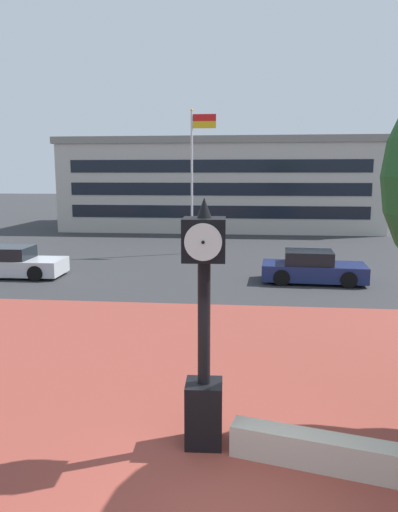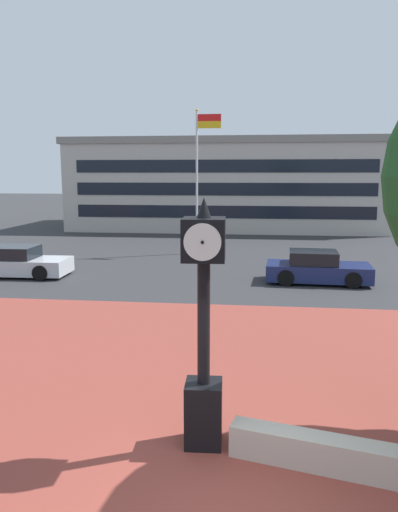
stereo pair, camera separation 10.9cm
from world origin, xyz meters
name	(u,v)px [view 2 (the right image)]	position (x,y,z in m)	size (l,w,h in m)	color
ground_plane	(231,512)	(0.00, 0.00, 0.00)	(200.00, 200.00, 0.00)	#2D2D30
plaza_brick_paving	(240,403)	(0.00, 3.12, 0.00)	(44.00, 14.23, 0.01)	brown
planter_wall	(337,456)	(1.49, 1.07, 0.25)	(3.20, 0.40, 0.50)	#ADA393
street_clock	(204,334)	(-0.54, 1.61, 1.85)	(0.67, 0.76, 3.97)	black
car_street_near	(17,263)	(-9.91, 13.96, 0.57)	(4.32, 2.00, 1.28)	#B7BABF
car_street_mid	(317,269)	(2.67, 14.12, 0.57)	(4.18, 2.10, 1.28)	navy
flagpole_primary	(199,173)	(-2.90, 20.91, 4.39)	(1.36, 0.14, 7.70)	silver
civic_building	(228,184)	(-2.24, 35.45, 3.50)	(24.32, 11.73, 6.99)	#B2ADA3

